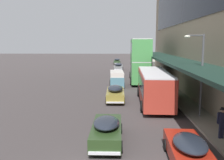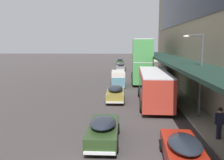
# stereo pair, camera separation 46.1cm
# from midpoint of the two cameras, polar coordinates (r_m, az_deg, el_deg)

# --- Properties ---
(transit_bus_kerbside_front) EXTENTS (3.04, 9.71, 3.09)m
(transit_bus_kerbside_front) POSITION_cam_midpoint_polar(r_m,az_deg,el_deg) (23.58, 10.14, -1.22)
(transit_bus_kerbside_front) COLOR #B53629
(transit_bus_kerbside_front) RESTS_ON ground
(transit_bus_kerbside_rear) EXTENTS (3.07, 10.42, 6.26)m
(transit_bus_kerbside_rear) POSITION_cam_midpoint_polar(r_m,az_deg,el_deg) (36.75, 7.13, 4.81)
(transit_bus_kerbside_rear) COLOR #4B9D4F
(transit_bus_kerbside_rear) RESTS_ON ground
(sedan_oncoming_front) EXTENTS (1.87, 4.75, 1.50)m
(sedan_oncoming_front) POSITION_cam_midpoint_polar(r_m,az_deg,el_deg) (67.82, 2.07, 4.33)
(sedan_oncoming_front) COLOR #273C22
(sedan_oncoming_front) RESTS_ON ground
(sedan_trailing_near) EXTENTS (2.00, 5.04, 1.50)m
(sedan_trailing_near) POSITION_cam_midpoint_polar(r_m,az_deg,el_deg) (52.46, 2.33, 3.08)
(sedan_trailing_near) COLOR gray
(sedan_trailing_near) RESTS_ON ground
(sedan_lead_mid) EXTENTS (2.01, 4.95, 1.43)m
(sedan_lead_mid) POSITION_cam_midpoint_polar(r_m,az_deg,el_deg) (12.59, 17.11, -15.30)
(sedan_lead_mid) COLOR #A32013
(sedan_lead_mid) RESTS_ON ground
(sedan_trailing_mid) EXTENTS (1.82, 4.77, 1.49)m
(sedan_trailing_mid) POSITION_cam_midpoint_polar(r_m,az_deg,el_deg) (14.67, -1.08, -11.32)
(sedan_trailing_mid) COLOR #24391A
(sedan_trailing_mid) RESTS_ON ground
(sedan_second_near) EXTENTS (1.85, 4.81, 1.58)m
(sedan_second_near) POSITION_cam_midpoint_polar(r_m,az_deg,el_deg) (24.77, 1.31, -2.99)
(sedan_second_near) COLOR olive
(sedan_second_near) RESTS_ON ground
(sedan_oncoming_rear) EXTENTS (2.01, 4.43, 1.49)m
(sedan_oncoming_rear) POSITION_cam_midpoint_polar(r_m,az_deg,el_deg) (46.82, 6.81, 2.36)
(sedan_oncoming_rear) COLOR navy
(sedan_oncoming_rear) RESTS_ON ground
(vw_van) EXTENTS (2.02, 4.61, 1.96)m
(vw_van) POSITION_cam_midpoint_polar(r_m,az_deg,el_deg) (33.17, 1.80, 0.51)
(vw_van) COLOR teal
(vw_van) RESTS_ON ground
(pedestrian_at_kerb) EXTENTS (0.62, 0.33, 1.86)m
(pedestrian_at_kerb) POSITION_cam_midpoint_polar(r_m,az_deg,el_deg) (16.01, 24.13, -8.74)
(pedestrian_at_kerb) COLOR #24253F
(pedestrian_at_kerb) RESTS_ON sidewalk_kerb
(street_lamp) EXTENTS (1.50, 0.28, 6.20)m
(street_lamp) POSITION_cam_midpoint_polar(r_m,az_deg,el_deg) (19.61, 19.86, 2.40)
(street_lamp) COLOR #4C4C51
(street_lamp) RESTS_ON sidewalk_kerb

